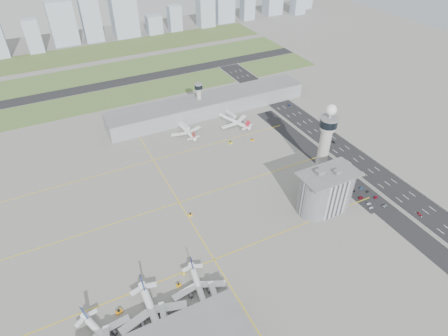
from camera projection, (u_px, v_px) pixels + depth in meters
name	position (u px, v px, depth m)	size (l,w,h in m)	color
ground	(246.00, 210.00, 270.68)	(1000.00, 1000.00, 0.00)	gray
grass_strip_0	(132.00, 94.00, 423.79)	(480.00, 50.00, 0.08)	#485F2D
grass_strip_1	(116.00, 71.00, 477.25)	(480.00, 60.00, 0.08)	#4B6D33
grass_strip_2	(102.00, 51.00, 534.28)	(480.00, 70.00, 0.08)	#465C2B
runway	(124.00, 82.00, 450.15)	(480.00, 22.00, 0.10)	black
highway	(366.00, 167.00, 312.29)	(28.00, 500.00, 0.10)	black
barrier_left	(353.00, 171.00, 306.89)	(0.60, 500.00, 1.20)	#9E9E99
barrier_right	(378.00, 162.00, 317.03)	(0.60, 500.00, 1.20)	#9E9E99
landside_road	(351.00, 183.00, 296.12)	(18.00, 260.00, 0.08)	black
parking_lot	(360.00, 192.00, 286.84)	(20.00, 44.00, 0.10)	black
taxiway_line_h_0	(214.00, 260.00, 234.81)	(260.00, 0.60, 0.01)	yellow
taxiway_line_h_1	(179.00, 202.00, 277.57)	(260.00, 0.60, 0.01)	yellow
taxiway_line_h_2	(153.00, 160.00, 320.34)	(260.00, 0.60, 0.01)	yellow
taxiway_line_v	(179.00, 202.00, 277.57)	(0.60, 260.00, 0.01)	yellow
control_tower	(325.00, 140.00, 281.41)	(14.00, 14.00, 64.50)	#ADAAA5
secondary_tower	(199.00, 96.00, 377.17)	(8.60, 8.60, 31.90)	#ADAAA5
admin_building	(326.00, 191.00, 264.64)	(42.00, 24.00, 33.50)	#B2B2B7
terminal_pier	(209.00, 104.00, 385.91)	(210.00, 32.00, 15.80)	gray
airplane_near_a	(103.00, 335.00, 189.91)	(38.02, 32.32, 10.65)	white
airplane_near_b	(153.00, 313.00, 198.31)	(45.15, 38.38, 12.64)	white
airplane_near_c	(199.00, 287.00, 212.54)	(37.84, 32.17, 10.60)	white
airplane_far_a	(186.00, 129.00, 352.55)	(36.94, 31.40, 10.34)	white
airplane_far_b	(234.00, 119.00, 366.14)	(40.40, 34.34, 11.31)	white
jet_bridge_near_1	(166.00, 328.00, 195.43)	(14.00, 3.00, 5.70)	silver
jet_bridge_near_2	(217.00, 305.00, 206.29)	(14.00, 3.00, 5.70)	silver
jet_bridge_far_0	(181.00, 124.00, 363.78)	(14.00, 3.00, 5.70)	silver
jet_bridge_far_1	(226.00, 113.00, 381.89)	(14.00, 3.00, 5.70)	silver
tug_0	(119.00, 311.00, 205.07)	(2.31, 3.36, 1.95)	orange
tug_1	(184.00, 272.00, 226.14)	(1.88, 2.73, 1.59)	gold
tug_2	(179.00, 285.00, 219.09)	(1.91, 2.79, 1.62)	#E29906
tug_3	(190.00, 215.00, 266.01)	(1.94, 2.82, 1.64)	orange
tug_4	(230.00, 142.00, 341.24)	(2.32, 3.38, 1.97)	yellow
tug_5	(253.00, 140.00, 345.06)	(2.07, 3.01, 1.75)	orange
car_lot_0	(371.00, 208.00, 272.06)	(1.53, 3.80, 1.30)	silver
car_lot_1	(369.00, 204.00, 275.46)	(1.39, 3.98, 1.31)	#9797A6
car_lot_2	(361.00, 198.00, 280.81)	(2.04, 4.42, 1.23)	maroon
car_lot_3	(353.00, 191.00, 286.94)	(1.58, 3.88, 1.13)	black
car_lot_4	(346.00, 187.00, 290.91)	(1.37, 3.40, 1.16)	navy
car_lot_5	(340.00, 181.00, 296.62)	(1.34, 3.85, 1.27)	silver
car_lot_6	(385.00, 206.00, 273.80)	(2.07, 4.48, 1.25)	gray
car_lot_7	(376.00, 197.00, 281.39)	(1.62, 3.98, 1.16)	maroon
car_lot_8	(368.00, 192.00, 286.60)	(1.30, 3.23, 1.10)	#25272A
car_lot_9	(362.00, 188.00, 289.69)	(1.31, 3.77, 1.24)	navy
car_lot_10	(354.00, 182.00, 296.00)	(1.96, 4.25, 1.18)	silver
car_lot_11	(349.00, 177.00, 300.69)	(1.72, 4.23, 1.23)	gray
car_hw_0	(419.00, 214.00, 266.68)	(1.50, 3.72, 1.27)	maroon
car_hw_1	(334.00, 142.00, 342.21)	(1.29, 3.69, 1.21)	black
car_hw_2	(289.00, 105.00, 400.11)	(1.85, 4.01, 1.11)	navy
car_hw_4	(250.00, 87.00, 435.96)	(1.46, 3.63, 1.24)	#979CAE
skyline_bldg_6	(33.00, 36.00, 517.80)	(20.04, 16.03, 45.20)	#9EADC1
skyline_bldg_7	(62.00, 22.00, 542.18)	(35.76, 28.61, 61.22)	#9EADC1
skyline_bldg_8	(89.00, 12.00, 546.22)	(26.33, 21.06, 83.39)	#9EADC1
skyline_bldg_9	(124.00, 15.00, 571.15)	(36.96, 29.57, 62.11)	#9EADC1
skyline_bldg_10	(154.00, 24.00, 590.88)	(23.01, 18.41, 27.75)	#9EADC1
skyline_bldg_11	(175.00, 18.00, 599.94)	(20.22, 16.18, 38.97)	#9EADC1
skyline_bldg_12	(206.00, 12.00, 615.62)	(26.14, 20.92, 46.89)	#9EADC1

